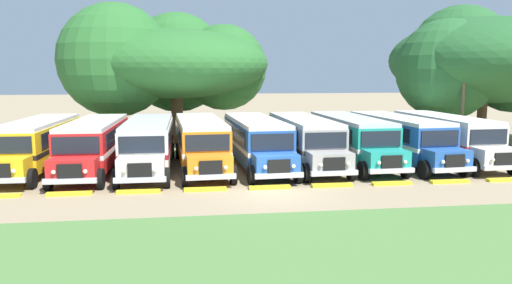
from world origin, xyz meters
name	(u,v)px	position (x,y,z in m)	size (l,w,h in m)	color
ground_plane	(272,193)	(0.00, 0.00, 0.00)	(220.00, 220.00, 0.00)	#937F60
foreground_grass_strip	(313,250)	(0.00, -7.56, 0.00)	(80.00, 8.54, 0.01)	#4C7538
parked_bus_slot_0	(38,142)	(-12.37, 7.28, 1.58)	(2.89, 10.86, 2.82)	yellow
parked_bus_slot_1	(94,143)	(-9.14, 6.75, 1.58)	(2.81, 10.86, 2.82)	red
parked_bus_slot_2	(149,142)	(-6.10, 6.56, 1.58)	(2.71, 10.84, 2.82)	silver
parked_bus_slot_3	(201,141)	(-3.12, 6.74, 1.58)	(3.20, 10.91, 2.82)	orange
parked_bus_slot_4	(256,140)	(0.15, 6.61, 1.58)	(3.19, 10.91, 2.82)	#23519E
parked_bus_slot_5	(304,139)	(3.13, 6.82, 1.58)	(2.92, 10.87, 2.82)	#9E9993
parked_bus_slot_6	(351,137)	(6.14, 6.99, 1.58)	(2.96, 10.88, 2.82)	teal
parked_bus_slot_7	(399,137)	(9.17, 6.80, 1.58)	(3.40, 10.95, 2.82)	#23519E
parked_bus_slot_8	(445,136)	(12.33, 6.99, 1.58)	(2.94, 10.87, 2.82)	silver
curb_wheelstop_1	(69,194)	(-9.24, 0.78, 0.07)	(2.00, 0.36, 0.15)	yellow
curb_wheelstop_2	(139,191)	(-6.16, 0.78, 0.07)	(2.00, 0.36, 0.15)	yellow
curb_wheelstop_3	(205,189)	(-3.08, 0.78, 0.07)	(2.00, 0.36, 0.15)	yellow
curb_wheelstop_4	(270,187)	(0.00, 0.78, 0.07)	(2.00, 0.36, 0.15)	yellow
curb_wheelstop_5	(332,185)	(3.08, 0.78, 0.07)	(2.00, 0.36, 0.15)	yellow
curb_wheelstop_6	(392,183)	(6.16, 0.78, 0.07)	(2.00, 0.36, 0.15)	yellow
curb_wheelstop_7	(450,181)	(9.24, 0.78, 0.07)	(2.00, 0.36, 0.15)	yellow
curb_wheelstop_8	(506,180)	(12.32, 0.78, 0.07)	(2.00, 0.36, 0.15)	yellow
broad_shade_tree	(170,63)	(-5.16, 18.07, 6.28)	(15.91, 15.03, 10.65)	brown
secondary_tree	(478,62)	(19.78, 15.86, 6.41)	(15.21, 16.35, 11.37)	brown
utility_pole	(463,100)	(15.28, 10.18, 3.67)	(1.80, 0.20, 6.85)	brown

